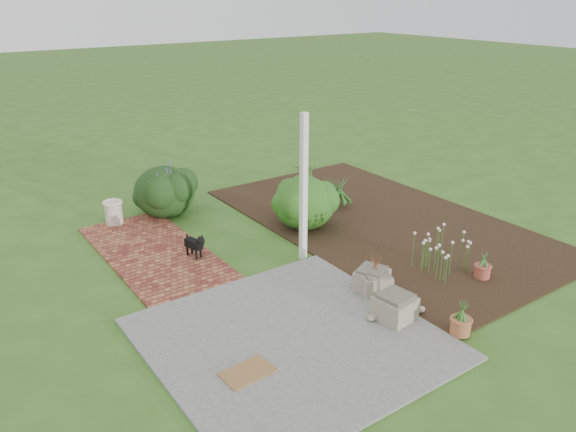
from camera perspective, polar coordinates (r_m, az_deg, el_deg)
ground at (r=9.37m, az=0.40°, el=-4.99°), size 80.00×80.00×0.00m
concrete_patio at (r=7.51m, az=0.33°, el=-12.32°), size 3.50×3.50×0.04m
brick_path at (r=10.05m, az=-13.44°, el=-3.56°), size 1.60×3.50×0.04m
garden_bed at (r=11.19m, az=9.41°, el=-0.57°), size 4.00×7.00×0.03m
veranda_post at (r=9.12m, az=1.60°, el=2.76°), size 0.10×0.10×2.50m
stone_trough_near at (r=7.93m, az=10.78°, el=-9.15°), size 0.54×0.54×0.32m
stone_trough_mid at (r=8.60m, az=8.49°, el=-6.45°), size 0.60×0.60×0.30m
stone_trough_far at (r=8.55m, az=8.85°, el=-6.70°), size 0.56×0.56×0.28m
coir_doormat at (r=6.91m, az=-4.12°, el=-15.54°), size 0.64×0.43×0.02m
black_dog at (r=9.57m, az=-9.42°, el=-2.80°), size 0.22×0.48×0.42m
cream_ceramic_urn at (r=11.33m, az=-17.30°, el=0.32°), size 0.44×0.44×0.44m
evergreen_shrub at (r=10.62m, az=1.68°, el=1.45°), size 1.19×1.19×1.00m
agapanthus_clump_back at (r=11.68m, az=4.98°, el=2.73°), size 0.87×0.87×0.77m
agapanthus_clump_front at (r=12.71m, az=1.79°, el=4.60°), size 1.21×1.21×0.85m
pink_flower_patch at (r=9.43m, az=15.55°, el=-3.40°), size 1.25×1.25×0.61m
terracotta_pot_bronze at (r=8.63m, az=8.77°, el=-6.69°), size 0.37×0.37×0.23m
terracotta_pot_small_left at (r=9.40m, az=19.14°, el=-5.32°), size 0.31×0.31×0.20m
terracotta_pot_small_right at (r=7.86m, az=17.12°, el=-10.64°), size 0.35×0.35×0.23m
purple_flowering_bush at (r=11.54m, az=-12.45°, el=2.57°), size 1.28×1.28×1.03m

